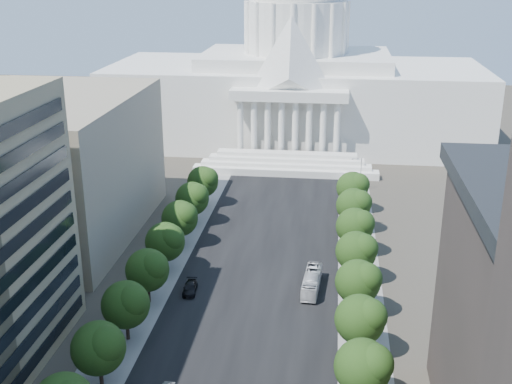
% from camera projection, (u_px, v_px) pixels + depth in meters
% --- Properties ---
extents(road_asphalt, '(30.00, 260.00, 0.01)m').
position_uv_depth(road_asphalt, '(262.00, 262.00, 127.52)').
color(road_asphalt, black).
rests_on(road_asphalt, ground).
extents(sidewalk_left, '(8.00, 260.00, 0.02)m').
position_uv_depth(sidewalk_left, '(169.00, 257.00, 129.71)').
color(sidewalk_left, gray).
rests_on(sidewalk_left, ground).
extents(sidewalk_right, '(8.00, 260.00, 0.02)m').
position_uv_depth(sidewalk_right, '(359.00, 268.00, 125.34)').
color(sidewalk_right, gray).
rests_on(sidewalk_right, ground).
extents(capitol, '(120.00, 56.00, 73.00)m').
position_uv_depth(capitol, '(295.00, 80.00, 209.47)').
color(capitol, white).
rests_on(capitol, ground).
extents(office_block_left_far, '(38.00, 52.00, 30.00)m').
position_uv_depth(office_block_left_far, '(46.00, 167.00, 137.34)').
color(office_block_left_far, gray).
rests_on(office_block_left_far, ground).
extents(tree_l_d, '(7.79, 7.60, 9.97)m').
position_uv_depth(tree_l_d, '(100.00, 347.00, 87.95)').
color(tree_l_d, '#33261C').
rests_on(tree_l_d, ground).
extents(tree_l_e, '(7.79, 7.60, 9.97)m').
position_uv_depth(tree_l_e, '(127.00, 304.00, 99.16)').
color(tree_l_e, '#33261C').
rests_on(tree_l_e, ground).
extents(tree_l_f, '(7.79, 7.60, 9.97)m').
position_uv_depth(tree_l_f, '(149.00, 269.00, 110.38)').
color(tree_l_f, '#33261C').
rests_on(tree_l_f, ground).
extents(tree_l_g, '(7.79, 7.60, 9.97)m').
position_uv_depth(tree_l_g, '(166.00, 241.00, 121.59)').
color(tree_l_g, '#33261C').
rests_on(tree_l_g, ground).
extents(tree_l_h, '(7.79, 7.60, 9.97)m').
position_uv_depth(tree_l_h, '(181.00, 217.00, 132.81)').
color(tree_l_h, '#33261C').
rests_on(tree_l_h, ground).
extents(tree_l_i, '(7.79, 7.60, 9.97)m').
position_uv_depth(tree_l_i, '(193.00, 198.00, 144.02)').
color(tree_l_i, '#33261C').
rests_on(tree_l_i, ground).
extents(tree_l_j, '(7.79, 7.60, 9.97)m').
position_uv_depth(tree_l_j, '(204.00, 181.00, 155.24)').
color(tree_l_j, '#33261C').
rests_on(tree_l_j, ground).
extents(tree_r_d, '(7.79, 7.60, 9.97)m').
position_uv_depth(tree_r_d, '(365.00, 366.00, 83.81)').
color(tree_r_d, '#33261C').
rests_on(tree_r_d, ground).
extents(tree_r_e, '(7.79, 7.60, 9.97)m').
position_uv_depth(tree_r_e, '(362.00, 319.00, 95.02)').
color(tree_r_e, '#33261C').
rests_on(tree_r_e, ground).
extents(tree_r_f, '(7.79, 7.60, 9.97)m').
position_uv_depth(tree_r_f, '(360.00, 281.00, 106.24)').
color(tree_r_f, '#33261C').
rests_on(tree_r_f, ground).
extents(tree_r_g, '(7.79, 7.60, 9.97)m').
position_uv_depth(tree_r_g, '(358.00, 251.00, 117.45)').
color(tree_r_g, '#33261C').
rests_on(tree_r_g, ground).
extents(tree_r_h, '(7.79, 7.60, 9.97)m').
position_uv_depth(tree_r_h, '(356.00, 226.00, 128.67)').
color(tree_r_h, '#33261C').
rests_on(tree_r_h, ground).
extents(tree_r_i, '(7.79, 7.60, 9.97)m').
position_uv_depth(tree_r_i, '(355.00, 205.00, 139.88)').
color(tree_r_i, '#33261C').
rests_on(tree_r_i, ground).
extents(tree_r_j, '(7.79, 7.60, 9.97)m').
position_uv_depth(tree_r_j, '(354.00, 187.00, 151.10)').
color(tree_r_j, '#33261C').
rests_on(tree_r_j, ground).
extents(streetlight_c, '(2.61, 0.44, 9.00)m').
position_uv_depth(streetlight_c, '(373.00, 322.00, 95.24)').
color(streetlight_c, gray).
rests_on(streetlight_c, ground).
extents(streetlight_d, '(2.61, 0.44, 9.00)m').
position_uv_depth(streetlight_d, '(366.00, 252.00, 118.60)').
color(streetlight_d, gray).
rests_on(streetlight_d, ground).
extents(streetlight_e, '(2.61, 0.44, 9.00)m').
position_uv_depth(streetlight_e, '(362.00, 204.00, 141.96)').
color(streetlight_e, gray).
rests_on(streetlight_e, ground).
extents(streetlight_f, '(2.61, 0.44, 9.00)m').
position_uv_depth(streetlight_f, '(359.00, 170.00, 165.33)').
color(streetlight_f, gray).
rests_on(streetlight_f, ground).
extents(car_dark_b, '(2.77, 5.87, 1.66)m').
position_uv_depth(car_dark_b, '(190.00, 288.00, 115.70)').
color(car_dark_b, black).
rests_on(car_dark_b, ground).
extents(city_bus, '(3.49, 11.75, 3.23)m').
position_uv_depth(city_bus, '(312.00, 282.00, 116.36)').
color(city_bus, silver).
rests_on(city_bus, ground).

